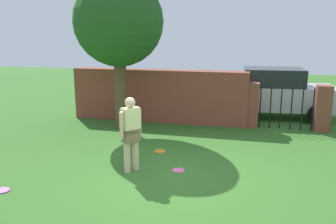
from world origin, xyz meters
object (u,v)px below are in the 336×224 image
frisbee_purple (2,190)px  frisbee_orange (160,151)px  car (272,93)px  frisbee_pink (178,170)px  person (131,131)px  tree (119,23)px

frisbee_purple → frisbee_orange: bearing=51.7°
car → frisbee_pink: car is taller
car → frisbee_pink: (-2.11, -5.74, -0.85)m
person → frisbee_pink: size_ratio=6.00×
frisbee_orange → frisbee_purple: bearing=-128.3°
tree → person: tree is taller
tree → frisbee_purple: (-0.52, -4.79, -3.20)m
tree → frisbee_purple: size_ratio=16.95×
person → car: (3.09, 5.98, -0.04)m
person → car: 6.73m
tree → frisbee_orange: tree is taller
tree → person: 4.26m
frisbee_pink → frisbee_orange: bearing=123.3°
car → tree: bearing=-153.1°
tree → person: size_ratio=2.83×
car → frisbee_orange: 5.49m
tree → car: (4.60, 2.73, -2.35)m
car → frisbee_orange: (-2.83, -4.63, -0.85)m
person → frisbee_orange: size_ratio=6.00×
person → frisbee_pink: (0.98, 0.24, -0.89)m
car → frisbee_orange: bearing=-125.3°
frisbee_orange → frisbee_pink: bearing=-56.7°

